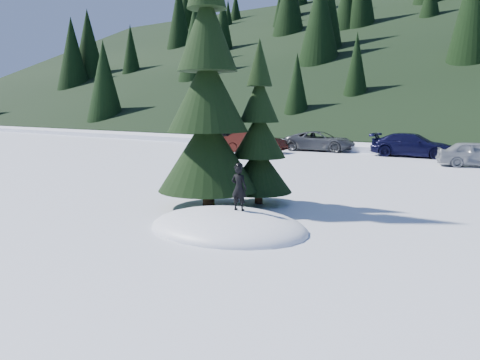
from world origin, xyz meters
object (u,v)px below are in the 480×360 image
Objects in this scene: spruce_short at (259,141)px; car_3 at (412,145)px; car_4 at (477,154)px; car_2 at (320,141)px; car_0 at (235,138)px; spruce_tall at (208,103)px; car_1 at (255,142)px; child_skier at (239,188)px.

spruce_short is 1.02× the size of car_3.
car_4 is at bearing 75.53° from spruce_short.
car_2 is at bearing 111.25° from spruce_short.
car_2 reaches higher than car_0.
car_2 is (7.45, 0.64, 0.01)m from car_0.
car_0 is 0.79× the size of car_3.
spruce_tall reaches higher than car_1.
car_2 is at bearing -78.14° from car_0.
car_3 is at bearing -81.34° from car_0.
car_1 is at bearing 130.28° from car_2.
spruce_tall is 2.11m from spruce_short.
car_1 is 14.47m from car_4.
car_0 is 0.80× the size of car_2.
car_4 is at bearing -106.77° from child_skier.
car_4 is (4.41, -3.20, -0.07)m from car_3.
child_skier is at bearing 150.96° from car_4.
child_skier reaches higher than car_1.
spruce_short is 23.30m from car_0.
car_2 is at bearing 84.33° from car_3.
spruce_short is at bearing -155.31° from car_1.
car_3 is at bearing 88.48° from spruce_tall.
spruce_short is 18.49m from car_3.
car_0 is 0.91× the size of car_1.
child_skier is at bearing -156.85° from car_1.
spruce_short reaches higher than car_2.
car_3 reaches higher than car_0.
spruce_tall is 21.17m from car_2.
spruce_tall is 1.66× the size of car_2.
car_3 is at bearing -100.43° from car_2.
car_1 is 10.66m from car_3.
child_skier reaches higher than car_4.
car_4 is at bearing -91.52° from car_0.
child_skier is 0.29× the size of car_0.
car_4 is at bearing -99.27° from car_1.
spruce_short is 15.79m from car_4.
child_skier is 23.28m from car_2.
spruce_tall is 2.07× the size of car_0.
car_4 is (14.46, 0.33, -0.06)m from car_1.
spruce_short is 1.29× the size of car_0.
spruce_short is 18.30m from car_1.
child_skier is 0.26× the size of car_1.
car_1 reaches higher than car_2.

